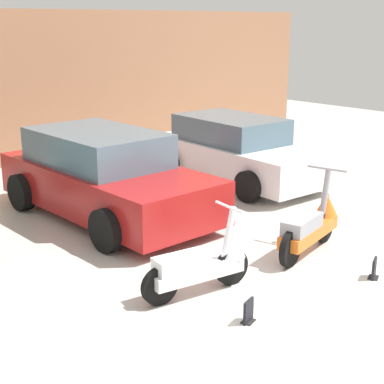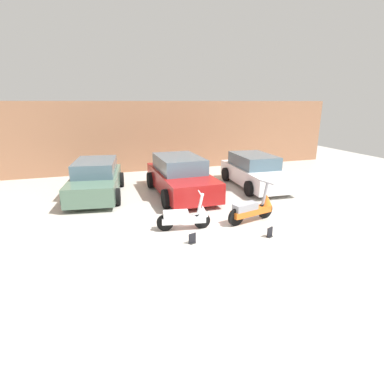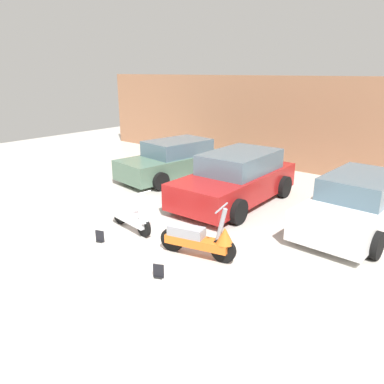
{
  "view_description": "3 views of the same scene",
  "coord_description": "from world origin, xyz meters",
  "px_view_note": "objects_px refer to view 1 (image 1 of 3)",
  "views": [
    {
      "loc": [
        -4.86,
        -4.04,
        3.12
      ],
      "look_at": [
        0.67,
        2.32,
        0.65
      ],
      "focal_mm": 55.0,
      "sensor_mm": 36.0,
      "label": 1
    },
    {
      "loc": [
        -2.71,
        -6.51,
        3.34
      ],
      "look_at": [
        -0.04,
        1.86,
        0.68
      ],
      "focal_mm": 28.0,
      "sensor_mm": 36.0,
      "label": 2
    },
    {
      "loc": [
        5.53,
        -4.6,
        3.53
      ],
      "look_at": [
        -0.13,
        2.32,
        0.62
      ],
      "focal_mm": 35.0,
      "sensor_mm": 36.0,
      "label": 3
    }
  ],
  "objects_px": {
    "scooter_front_left": "(202,264)",
    "placard_near_left_scooter": "(248,312)",
    "scooter_front_right": "(311,225)",
    "car_rear_center": "(105,176)",
    "placard_near_right_scooter": "(374,270)",
    "car_rear_right": "(236,151)"
  },
  "relations": [
    {
      "from": "scooter_front_right",
      "to": "car_rear_right",
      "type": "relative_size",
      "value": 0.42
    },
    {
      "from": "car_rear_center",
      "to": "placard_near_right_scooter",
      "type": "bearing_deg",
      "value": 13.98
    },
    {
      "from": "placard_near_left_scooter",
      "to": "car_rear_right",
      "type": "bearing_deg",
      "value": 46.34
    },
    {
      "from": "placard_near_left_scooter",
      "to": "placard_near_right_scooter",
      "type": "height_order",
      "value": "same"
    },
    {
      "from": "car_rear_right",
      "to": "placard_near_left_scooter",
      "type": "bearing_deg",
      "value": -41.31
    },
    {
      "from": "car_rear_center",
      "to": "placard_near_right_scooter",
      "type": "xyz_separation_m",
      "value": [
        1.18,
        -4.32,
        -0.56
      ]
    },
    {
      "from": "scooter_front_left",
      "to": "placard_near_left_scooter",
      "type": "relative_size",
      "value": 5.6
    },
    {
      "from": "scooter_front_right",
      "to": "car_rear_center",
      "type": "xyz_separation_m",
      "value": [
        -1.28,
        3.24,
        0.27
      ]
    },
    {
      "from": "placard_near_right_scooter",
      "to": "placard_near_left_scooter",
      "type": "bearing_deg",
      "value": 172.79
    },
    {
      "from": "scooter_front_right",
      "to": "scooter_front_left",
      "type": "bearing_deg",
      "value": 165.34
    },
    {
      "from": "scooter_front_left",
      "to": "car_rear_center",
      "type": "height_order",
      "value": "car_rear_center"
    },
    {
      "from": "scooter_front_left",
      "to": "car_rear_right",
      "type": "xyz_separation_m",
      "value": [
        3.93,
        3.36,
        0.25
      ]
    },
    {
      "from": "scooter_front_left",
      "to": "car_rear_right",
      "type": "height_order",
      "value": "car_rear_right"
    },
    {
      "from": "car_rear_center",
      "to": "car_rear_right",
      "type": "height_order",
      "value": "car_rear_center"
    },
    {
      "from": "car_rear_right",
      "to": "placard_near_right_scooter",
      "type": "xyz_separation_m",
      "value": [
        -2.02,
        -4.48,
        -0.5
      ]
    },
    {
      "from": "car_rear_right",
      "to": "placard_near_right_scooter",
      "type": "relative_size",
      "value": 14.75
    },
    {
      "from": "scooter_front_right",
      "to": "placard_near_right_scooter",
      "type": "bearing_deg",
      "value": -108.97
    },
    {
      "from": "scooter_front_left",
      "to": "scooter_front_right",
      "type": "height_order",
      "value": "scooter_front_right"
    },
    {
      "from": "scooter_front_right",
      "to": "placard_near_left_scooter",
      "type": "relative_size",
      "value": 6.13
    },
    {
      "from": "scooter_front_right",
      "to": "placard_near_left_scooter",
      "type": "height_order",
      "value": "scooter_front_right"
    },
    {
      "from": "scooter_front_left",
      "to": "scooter_front_right",
      "type": "bearing_deg",
      "value": 7.49
    },
    {
      "from": "scooter_front_left",
      "to": "placard_near_left_scooter",
      "type": "distance_m",
      "value": 0.9
    }
  ]
}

